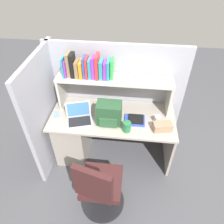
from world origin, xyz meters
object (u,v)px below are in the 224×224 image
(laptop, at_px, (79,117))
(snack_canister, at_px, (127,127))
(paper_cup, at_px, (158,119))
(office_chair, at_px, (100,189))
(backpack, at_px, (109,113))
(computer_mouse, at_px, (57,114))
(tissue_box, at_px, (162,127))

(laptop, height_order, snack_canister, laptop)
(paper_cup, bearing_deg, office_chair, -127.76)
(backpack, height_order, office_chair, backpack)
(laptop, xyz_separation_m, office_chair, (0.36, -0.72, -0.39))
(paper_cup, distance_m, snack_canister, 0.42)
(computer_mouse, xyz_separation_m, office_chair, (0.67, -0.77, -0.35))
(tissue_box, relative_size, snack_canister, 1.69)
(backpack, bearing_deg, laptop, -178.40)
(tissue_box, bearing_deg, backpack, 161.46)
(office_chair, bearing_deg, backpack, -76.53)
(snack_canister, bearing_deg, paper_cup, 27.28)
(backpack, xyz_separation_m, computer_mouse, (-0.69, 0.04, -0.12))
(snack_canister, bearing_deg, laptop, 168.67)
(computer_mouse, bearing_deg, paper_cup, -26.17)
(paper_cup, distance_m, office_chair, 1.07)
(backpack, xyz_separation_m, tissue_box, (0.65, -0.07, -0.09))
(laptop, distance_m, office_chair, 0.89)
(laptop, relative_size, computer_mouse, 3.59)
(paper_cup, relative_size, office_chair, 0.10)
(paper_cup, distance_m, tissue_box, 0.14)
(computer_mouse, bearing_deg, snack_canister, -37.64)
(computer_mouse, bearing_deg, tissue_box, -31.66)
(laptop, height_order, office_chair, laptop)
(computer_mouse, height_order, office_chair, office_chair)
(computer_mouse, distance_m, office_chair, 1.08)
(backpack, xyz_separation_m, snack_canister, (0.23, -0.13, -0.07))
(snack_canister, relative_size, office_chair, 0.14)
(computer_mouse, distance_m, paper_cup, 1.28)
(computer_mouse, bearing_deg, backpack, -30.34)
(laptop, bearing_deg, tissue_box, -3.22)
(laptop, xyz_separation_m, paper_cup, (0.97, 0.07, -0.00))
(paper_cup, bearing_deg, backpack, -174.35)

